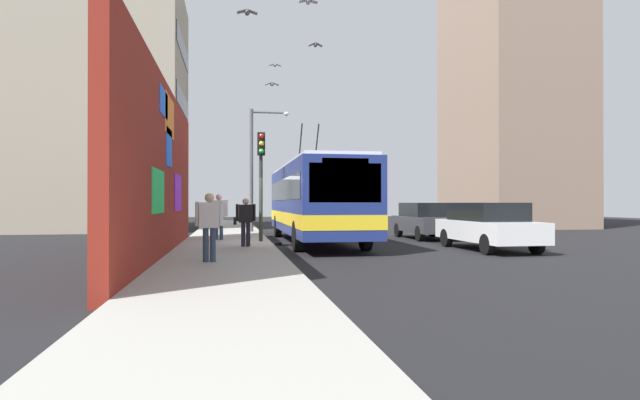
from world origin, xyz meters
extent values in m
plane|color=black|center=(0.00, 0.00, 0.00)|extent=(80.00, 80.00, 0.00)
cube|color=#9E9B93|center=(0.00, 1.60, 0.07)|extent=(48.00, 3.20, 0.15)
cube|color=maroon|center=(-3.86, 3.35, 2.46)|extent=(14.27, 0.30, 4.92)
cube|color=green|center=(-5.86, 3.19, 1.85)|extent=(2.09, 0.02, 1.08)
cube|color=blue|center=(-3.68, 3.19, 3.16)|extent=(1.34, 0.02, 1.09)
cube|color=orange|center=(-3.55, 3.19, 4.07)|extent=(2.10, 0.02, 1.13)
cube|color=blue|center=(-4.87, 3.19, 4.22)|extent=(1.58, 0.02, 0.71)
cube|color=#8C19D8|center=(-1.11, 3.19, 1.92)|extent=(2.08, 0.02, 1.23)
cube|color=#9E937F|center=(12.90, 9.20, 7.08)|extent=(8.53, 9.75, 14.16)
cube|color=black|center=(12.90, 4.30, 4.40)|extent=(7.25, 0.04, 1.10)
cube|color=black|center=(12.90, 4.30, 7.60)|extent=(7.25, 0.04, 1.10)
cube|color=black|center=(12.90, 4.30, 10.80)|extent=(7.25, 0.04, 1.10)
cube|color=gray|center=(12.89, -17.00, 9.76)|extent=(8.95, 6.71, 19.52)
cube|color=black|center=(12.89, -20.37, 4.40)|extent=(7.61, 0.04, 1.10)
cube|color=black|center=(12.89, -20.37, 7.60)|extent=(7.61, 0.04, 1.10)
cube|color=black|center=(12.89, -20.37, 10.80)|extent=(7.61, 0.04, 1.10)
cube|color=black|center=(12.89, -20.37, 14.00)|extent=(7.61, 0.04, 1.10)
cube|color=navy|center=(1.15, -1.80, 1.71)|extent=(11.32, 2.49, 2.52)
cube|color=silver|center=(1.15, -1.80, 3.03)|extent=(10.87, 2.29, 0.12)
cube|color=yellow|center=(1.15, -1.80, 1.00)|extent=(11.34, 2.51, 0.44)
cube|color=black|center=(-4.49, -1.80, 2.15)|extent=(0.04, 2.12, 1.13)
cube|color=black|center=(1.15, -1.80, 2.09)|extent=(10.42, 2.52, 0.81)
cube|color=orange|center=(-4.48, -1.80, 2.72)|extent=(0.06, 1.37, 0.28)
cylinder|color=black|center=(2.85, -2.15, 3.87)|extent=(1.43, 0.06, 2.00)
cylinder|color=black|center=(2.85, -1.45, 3.87)|extent=(1.43, 0.06, 2.00)
cylinder|color=black|center=(-2.48, -2.93, 0.50)|extent=(1.00, 0.28, 1.00)
cylinder|color=black|center=(-2.48, -0.67, 0.50)|extent=(1.00, 0.28, 1.00)
cylinder|color=black|center=(4.77, -2.93, 0.50)|extent=(1.00, 0.28, 1.00)
cylinder|color=black|center=(4.77, -0.67, 0.50)|extent=(1.00, 0.28, 1.00)
cube|color=white|center=(-2.96, -7.00, 0.65)|extent=(4.57, 1.82, 0.66)
cube|color=black|center=(-2.87, -7.00, 1.28)|extent=(2.74, 1.64, 0.60)
cylinder|color=black|center=(-4.47, -7.81, 0.32)|extent=(0.64, 0.22, 0.64)
cylinder|color=black|center=(-4.47, -6.19, 0.32)|extent=(0.64, 0.22, 0.64)
cylinder|color=black|center=(-1.45, -7.81, 0.32)|extent=(0.64, 0.22, 0.64)
cylinder|color=black|center=(-1.45, -6.19, 0.32)|extent=(0.64, 0.22, 0.64)
cube|color=#38383D|center=(2.55, -7.00, 0.65)|extent=(4.16, 1.85, 0.66)
cube|color=black|center=(2.63, -7.00, 1.28)|extent=(2.50, 1.67, 0.60)
cylinder|color=black|center=(1.17, -7.83, 0.32)|extent=(0.64, 0.22, 0.64)
cylinder|color=black|center=(1.17, -6.17, 0.32)|extent=(0.64, 0.22, 0.64)
cylinder|color=black|center=(3.92, -7.83, 0.32)|extent=(0.64, 0.22, 0.64)
cylinder|color=black|center=(3.92, -6.17, 0.32)|extent=(0.64, 0.22, 0.64)
cylinder|color=#2D3F59|center=(-6.26, 1.87, 0.56)|extent=(0.14, 0.14, 0.82)
cylinder|color=#2D3F59|center=(-6.26, 2.04, 0.56)|extent=(0.14, 0.14, 0.82)
cube|color=silver|center=(-6.26, 1.95, 1.28)|extent=(0.22, 0.48, 0.62)
cylinder|color=silver|center=(-6.26, 1.66, 1.31)|extent=(0.09, 0.09, 0.58)
cylinder|color=silver|center=(-6.26, 2.24, 1.31)|extent=(0.09, 0.09, 0.58)
sphere|color=tan|center=(-6.26, 1.95, 1.70)|extent=(0.22, 0.22, 0.22)
cylinder|color=#1E1E2D|center=(-1.91, 0.88, 0.54)|extent=(0.14, 0.14, 0.78)
cylinder|color=#1E1E2D|center=(-1.91, 1.04, 0.54)|extent=(0.14, 0.14, 0.78)
cube|color=black|center=(-1.91, 0.96, 1.23)|extent=(0.22, 0.46, 0.59)
cylinder|color=black|center=(-1.91, 0.69, 1.26)|extent=(0.09, 0.09, 0.56)
cylinder|color=black|center=(-1.91, 1.24, 1.26)|extent=(0.09, 0.09, 0.56)
sphere|color=beige|center=(-1.91, 0.96, 1.63)|extent=(0.21, 0.21, 0.21)
cube|color=black|center=(-1.91, 1.31, 0.98)|extent=(0.14, 0.10, 0.24)
cylinder|color=#2D3F59|center=(1.31, 1.81, 0.59)|extent=(0.14, 0.14, 0.87)
cylinder|color=#2D3F59|center=(1.31, 1.99, 0.59)|extent=(0.14, 0.14, 0.87)
cube|color=silver|center=(1.31, 1.90, 1.35)|extent=(0.22, 0.51, 0.65)
cylinder|color=silver|center=(1.31, 1.60, 1.38)|extent=(0.09, 0.09, 0.62)
cylinder|color=silver|center=(1.31, 2.20, 1.38)|extent=(0.09, 0.09, 0.62)
sphere|color=beige|center=(1.31, 1.90, 1.79)|extent=(0.24, 0.24, 0.24)
cylinder|color=#2D382D|center=(0.30, 0.35, 2.17)|extent=(0.14, 0.14, 4.04)
cube|color=black|center=(0.08, 0.35, 3.74)|extent=(0.20, 0.28, 0.84)
sphere|color=red|center=(-0.03, 0.35, 4.02)|extent=(0.18, 0.18, 0.18)
sphere|color=yellow|center=(-0.03, 0.35, 3.74)|extent=(0.18, 0.18, 0.18)
sphere|color=green|center=(-0.03, 0.35, 3.46)|extent=(0.18, 0.18, 0.18)
cylinder|color=#4C4C51|center=(6.90, 0.45, 3.20)|extent=(0.18, 0.18, 6.09)
cylinder|color=#4C4C51|center=(6.90, -0.42, 6.09)|extent=(0.10, 1.74, 0.10)
ellipsoid|color=silver|center=(6.90, -1.29, 6.04)|extent=(0.44, 0.28, 0.20)
ellipsoid|color=slate|center=(1.59, -0.16, 6.28)|extent=(0.32, 0.14, 0.12)
cube|color=slate|center=(1.59, -0.30, 6.31)|extent=(0.20, 0.27, 0.11)
cube|color=slate|center=(1.59, -0.02, 6.31)|extent=(0.20, 0.27, 0.11)
ellipsoid|color=gray|center=(4.13, -0.49, 7.73)|extent=(0.32, 0.14, 0.12)
cube|color=gray|center=(4.13, -0.63, 7.76)|extent=(0.20, 0.28, 0.09)
cube|color=gray|center=(4.13, -0.35, 7.76)|extent=(0.20, 0.28, 0.09)
ellipsoid|color=slate|center=(-4.86, 1.01, 6.74)|extent=(0.32, 0.14, 0.12)
cube|color=slate|center=(-4.86, 0.87, 6.77)|extent=(0.20, 0.27, 0.10)
cube|color=slate|center=(-4.86, 1.15, 6.77)|extent=(0.20, 0.27, 0.10)
ellipsoid|color=gray|center=(-3.84, -0.82, 7.54)|extent=(0.32, 0.14, 0.12)
cube|color=gray|center=(-3.84, -0.96, 7.57)|extent=(0.20, 0.28, 0.08)
cube|color=gray|center=(-3.84, -0.68, 7.57)|extent=(0.20, 0.28, 0.08)
ellipsoid|color=#47474C|center=(1.03, -1.83, 7.77)|extent=(0.32, 0.14, 0.12)
cube|color=#47474C|center=(1.03, -1.97, 7.80)|extent=(0.20, 0.26, 0.13)
cube|color=#47474C|center=(1.03, -1.69, 7.80)|extent=(0.20, 0.26, 0.13)
cylinder|color=black|center=(0.57, -0.60, 0.00)|extent=(1.35, 1.35, 0.00)
camera|label=1|loc=(-19.02, 1.43, 1.57)|focal=29.10mm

